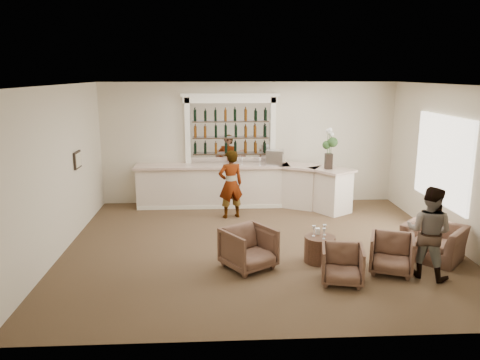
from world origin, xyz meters
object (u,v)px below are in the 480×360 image
armchair_center (342,264)px  armchair_right (392,254)px  cocktail_table (320,249)px  flower_vase (329,146)px  bar_counter (244,186)px  sommelier (231,184)px  espresso_machine (275,157)px  armchair_left (249,248)px  armchair_far (434,242)px  guest (429,232)px

armchair_center → armchair_right: 1.07m
cocktail_table → armchair_right: bearing=-25.0°
cocktail_table → flower_vase: 3.68m
bar_counter → sommelier: (-0.39, -0.95, 0.28)m
bar_counter → espresso_machine: espresso_machine is taller
armchair_right → flower_vase: bearing=115.4°
cocktail_table → armchair_left: armchair_left is taller
cocktail_table → armchair_left: size_ratio=0.69×
sommelier → armchair_left: 3.18m
bar_counter → armchair_right: bar_counter is taller
cocktail_table → armchair_far: (2.24, 0.03, 0.09)m
guest → armchair_right: (-0.55, 0.21, -0.47)m
armchair_center → armchair_right: armchair_right is taller
bar_counter → sommelier: 1.06m
cocktail_table → armchair_far: bearing=0.7°
armchair_center → armchair_far: 2.27m
cocktail_table → guest: size_ratio=0.36×
armchair_center → armchair_far: armchair_far is taller
armchair_center → cocktail_table: bearing=113.1°
bar_counter → armchair_right: size_ratio=7.48×
cocktail_table → armchair_right: size_ratio=0.77×
bar_counter → armchair_right: bearing=-61.5°
bar_counter → armchair_center: bearing=-73.8°
guest → bar_counter: bearing=-17.4°
sommelier → armchair_center: (1.78, -3.84, -0.53)m
sommelier → flower_vase: (2.51, 0.34, 0.87)m
sommelier → armchair_center: size_ratio=2.39×
guest → sommelier: bearing=-7.7°
armchair_far → flower_vase: 3.75m
armchair_left → armchair_center: (1.56, -0.70, -0.06)m
sommelier → armchair_far: size_ratio=1.64×
espresso_machine → flower_vase: 1.49m
cocktail_table → armchair_right: armchair_right is taller
cocktail_table → sommelier: bearing=118.7°
sommelier → armchair_center: bearing=97.8°
guest → armchair_far: (0.50, 0.78, -0.48)m
armchair_center → armchair_right: size_ratio=0.94×
armchair_center → flower_vase: (0.73, 4.18, 1.40)m
guest → espresso_machine: (-2.11, 4.64, 0.52)m
bar_counter → flower_vase: size_ratio=5.48×
flower_vase → guest: bearing=-78.4°
armchair_right → armchair_center: bearing=-138.3°
armchair_right → espresso_machine: 4.81m
bar_counter → armchair_center: bar_counter is taller
guest → flower_vase: bearing=-38.3°
sommelier → armchair_left: sommelier is taller
bar_counter → flower_vase: (2.12, -0.61, 1.15)m
armchair_left → flower_vase: flower_vase is taller
armchair_far → flower_vase: size_ratio=1.00×
bar_counter → cocktail_table: bearing=-72.6°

